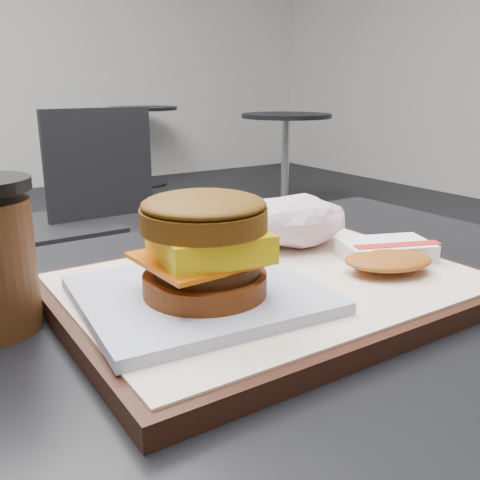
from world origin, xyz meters
The scene contains 8 objects.
customer_table centered at (0.00, 0.00, 0.58)m, with size 0.80×0.60×0.77m.
serving_tray centered at (-0.01, 0.01, 0.78)m, with size 0.38×0.28×0.02m.
breakfast_sandwich centered at (-0.09, -0.01, 0.83)m, with size 0.20×0.19×0.09m.
hash_brown centered at (0.11, -0.02, 0.80)m, with size 0.13×0.11×0.02m.
crumpled_wrapper centered at (0.08, 0.08, 0.82)m, with size 0.12×0.10×0.05m, color white, non-canonical shape.
neighbor_chair centered at (0.23, 1.56, 0.51)m, with size 0.60×0.43×0.88m.
bg_table_near centered at (2.20, 2.80, 0.56)m, with size 0.66×0.66×0.75m.
bg_table_far centered at (1.80, 4.50, 0.56)m, with size 0.66×0.66×0.75m.
Camera 1 is at (-0.29, -0.36, 0.96)m, focal length 40.00 mm.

